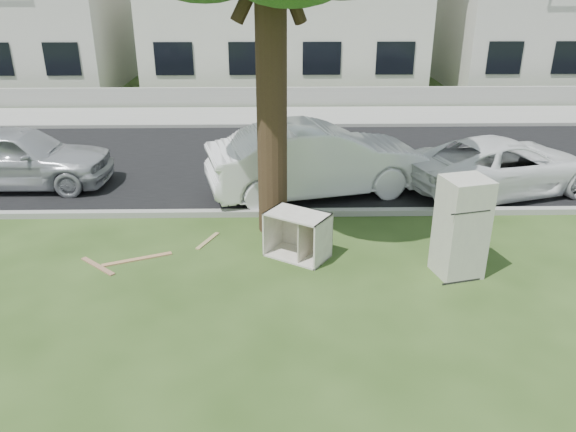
{
  "coord_description": "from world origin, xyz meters",
  "views": [
    {
      "loc": [
        -0.31,
        -8.01,
        4.53
      ],
      "look_at": [
        -0.14,
        0.6,
        0.79
      ],
      "focal_mm": 35.0,
      "sensor_mm": 36.0,
      "label": 1
    }
  ],
  "objects_px": {
    "car_center": "(318,160)",
    "car_left": "(17,157)",
    "car_right": "(504,165)",
    "fridge": "(461,227)",
    "cabinet": "(298,235)"
  },
  "relations": [
    {
      "from": "fridge",
      "to": "cabinet",
      "type": "distance_m",
      "value": 2.69
    },
    {
      "from": "car_center",
      "to": "car_right",
      "type": "relative_size",
      "value": 1.09
    },
    {
      "from": "fridge",
      "to": "car_center",
      "type": "xyz_separation_m",
      "value": [
        -2.02,
        3.66,
        -0.03
      ]
    },
    {
      "from": "car_right",
      "to": "car_left",
      "type": "xyz_separation_m",
      "value": [
        -10.9,
        0.55,
        0.1
      ]
    },
    {
      "from": "fridge",
      "to": "cabinet",
      "type": "xyz_separation_m",
      "value": [
        -2.57,
        0.65,
        -0.42
      ]
    },
    {
      "from": "fridge",
      "to": "car_center",
      "type": "bearing_deg",
      "value": 104.99
    },
    {
      "from": "car_center",
      "to": "car_right",
      "type": "xyz_separation_m",
      "value": [
        4.13,
        0.05,
        -0.18
      ]
    },
    {
      "from": "fridge",
      "to": "cabinet",
      "type": "relative_size",
      "value": 1.6
    },
    {
      "from": "cabinet",
      "to": "car_center",
      "type": "distance_m",
      "value": 3.08
    },
    {
      "from": "car_right",
      "to": "fridge",
      "type": "bearing_deg",
      "value": 132.55
    },
    {
      "from": "fridge",
      "to": "car_left",
      "type": "xyz_separation_m",
      "value": [
        -8.8,
        4.25,
        -0.11
      ]
    },
    {
      "from": "fridge",
      "to": "car_right",
      "type": "bearing_deg",
      "value": 46.47
    },
    {
      "from": "cabinet",
      "to": "car_right",
      "type": "xyz_separation_m",
      "value": [
        4.68,
        3.05,
        0.21
      ]
    },
    {
      "from": "fridge",
      "to": "car_left",
      "type": "bearing_deg",
      "value": 140.29
    },
    {
      "from": "car_center",
      "to": "car_left",
      "type": "distance_m",
      "value": 6.8
    }
  ]
}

